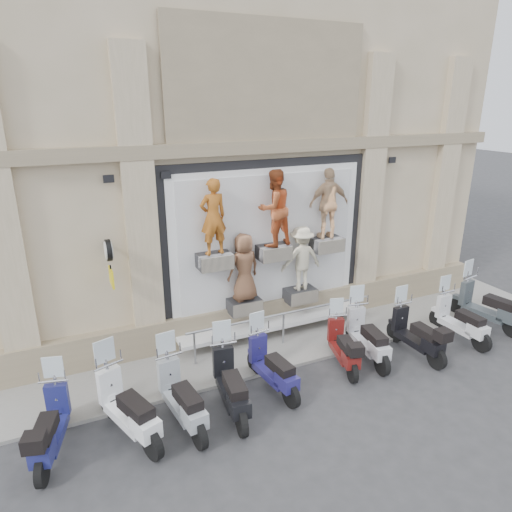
% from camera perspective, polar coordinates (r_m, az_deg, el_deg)
% --- Properties ---
extents(ground, '(90.00, 90.00, 0.00)m').
position_cam_1_polar(ground, '(10.33, 8.79, -16.11)').
color(ground, '#323234').
rests_on(ground, ground).
extents(sidewalk, '(16.00, 2.20, 0.08)m').
position_cam_1_polar(sidewalk, '(11.82, 3.16, -10.76)').
color(sidewalk, gray).
rests_on(sidewalk, ground).
extents(building, '(14.00, 8.60, 12.00)m').
position_cam_1_polar(building, '(14.77, -5.79, 19.28)').
color(building, '#CBB594').
rests_on(building, ground).
extents(shop_vitrine, '(5.60, 0.89, 4.30)m').
position_cam_1_polar(shop_vitrine, '(11.40, 2.29, 1.46)').
color(shop_vitrine, black).
rests_on(shop_vitrine, ground).
extents(guard_rail, '(5.06, 0.10, 0.93)m').
position_cam_1_polar(guard_rail, '(11.54, 3.43, -9.15)').
color(guard_rail, '#9EA0A5').
rests_on(guard_rail, ground).
extents(clock_sign_bracket, '(0.10, 0.80, 1.02)m').
position_cam_1_polar(clock_sign_bracket, '(9.95, -17.89, -0.09)').
color(clock_sign_bracket, black).
rests_on(clock_sign_bracket, ground).
extents(scooter_a, '(1.04, 1.99, 1.55)m').
position_cam_1_polar(scooter_a, '(8.98, -24.50, -17.74)').
color(scooter_a, navy).
rests_on(scooter_a, ground).
extents(scooter_b, '(1.29, 2.21, 1.72)m').
position_cam_1_polar(scooter_b, '(8.86, -15.90, -16.50)').
color(scooter_b, white).
rests_on(scooter_b, ground).
extents(scooter_c, '(0.84, 2.09, 1.66)m').
position_cam_1_polar(scooter_c, '(8.95, -9.38, -15.81)').
color(scooter_c, '#92989F').
rests_on(scooter_c, ground).
extents(scooter_d, '(0.84, 2.10, 1.66)m').
position_cam_1_polar(scooter_d, '(9.18, -3.18, -14.54)').
color(scooter_d, black).
rests_on(scooter_d, ground).
extents(scooter_e, '(0.77, 1.97, 1.56)m').
position_cam_1_polar(scooter_e, '(9.80, 2.05, -12.51)').
color(scooter_e, navy).
rests_on(scooter_e, ground).
extents(scooter_f, '(0.97, 1.87, 1.46)m').
position_cam_1_polar(scooter_f, '(10.80, 10.89, -10.01)').
color(scooter_f, '#59110F').
rests_on(scooter_f, ground).
extents(scooter_g, '(0.89, 2.06, 1.62)m').
position_cam_1_polar(scooter_g, '(11.18, 13.84, -8.69)').
color(scooter_g, '#B0B2B8').
rests_on(scooter_g, ground).
extents(scooter_h, '(0.57, 1.93, 1.56)m').
position_cam_1_polar(scooter_h, '(11.69, 19.51, -8.16)').
color(scooter_h, black).
rests_on(scooter_h, ground).
extents(scooter_i, '(0.59, 1.91, 1.55)m').
position_cam_1_polar(scooter_i, '(12.82, 24.30, -6.38)').
color(scooter_i, silver).
rests_on(scooter_i, ground).
extents(scooter_j, '(0.99, 2.20, 1.72)m').
position_cam_1_polar(scooter_j, '(13.82, 27.12, -4.61)').
color(scooter_j, '#31383C').
rests_on(scooter_j, ground).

